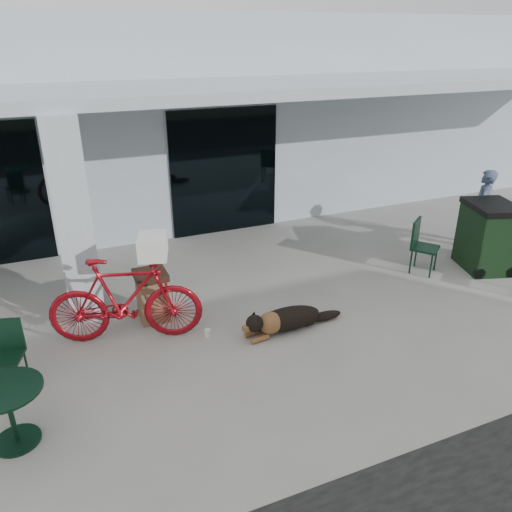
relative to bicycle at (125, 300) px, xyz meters
name	(u,v)px	position (x,y,z in m)	size (l,w,h in m)	color
ground	(227,376)	(1.01, -1.38, -0.65)	(80.00, 80.00, 0.00)	#A2A199
building	(111,112)	(1.01, 7.12, 1.60)	(22.00, 7.00, 4.50)	silver
storefront_glass_right	(225,172)	(2.81, 3.60, 0.70)	(2.40, 0.06, 2.70)	black
column	(74,223)	(-0.49, 0.92, 0.91)	(0.50, 0.50, 3.12)	silver
overhang	(147,92)	(1.01, 2.22, 2.56)	(22.00, 2.80, 0.18)	silver
bicycle	(125,300)	(0.00, 0.00, 0.00)	(0.61, 2.16, 1.30)	maroon
laundry_basket	(153,246)	(0.43, -0.13, 0.80)	(0.51, 0.38, 0.30)	white
dog	(288,318)	(2.24, -0.68, -0.45)	(1.23, 0.41, 0.41)	black
cup_near_dog	(207,333)	(1.07, -0.38, -0.59)	(0.09, 0.09, 0.11)	white
cafe_table_near	(11,416)	(-1.50, -1.56, -0.29)	(0.77, 0.77, 0.72)	#113020
cafe_chair_near	(5,357)	(-1.57, -0.49, -0.21)	(0.40, 0.43, 0.88)	#113020
cafe_table_far	(484,240)	(6.99, 0.18, -0.26)	(0.82, 0.82, 0.77)	#113020
cafe_chair_far_a	(425,247)	(5.46, 0.12, -0.15)	(0.45, 0.50, 1.00)	#113020
person	(481,209)	(7.32, 0.69, 0.17)	(0.59, 0.39, 1.63)	#40516C
cup_on_table	(493,216)	(7.16, 0.24, 0.18)	(0.08, 0.08, 0.11)	white
trash_receptacle	(152,296)	(0.46, 0.42, -0.24)	(0.48, 0.48, 0.81)	brown
wheeled_bin	(487,236)	(6.63, -0.18, -0.01)	(0.79, 1.00, 1.28)	black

